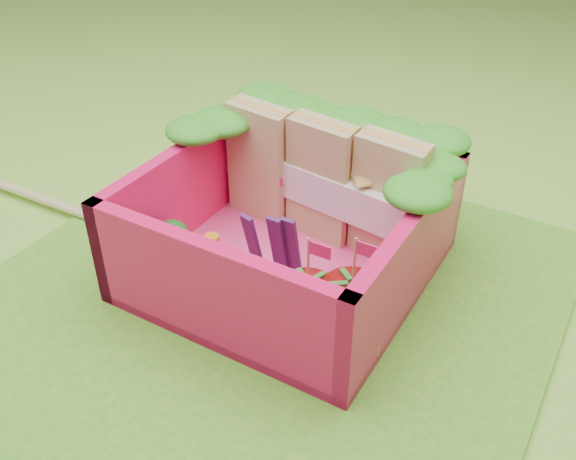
% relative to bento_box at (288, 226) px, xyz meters
% --- Properties ---
extents(ground, '(14.00, 14.00, 0.00)m').
position_rel_bento_box_xyz_m(ground, '(-0.00, -0.20, -0.31)').
color(ground, '#89CD3A').
rests_on(ground, ground).
extents(placemat, '(2.60, 2.60, 0.03)m').
position_rel_bento_box_xyz_m(placemat, '(-0.00, -0.20, -0.29)').
color(placemat, green).
rests_on(placemat, ground).
extents(bento_floor, '(1.30, 1.30, 0.05)m').
position_rel_bento_box_xyz_m(bento_floor, '(0.00, 0.00, -0.25)').
color(bento_floor, '#FF418D').
rests_on(bento_floor, placemat).
extents(bento_box, '(1.30, 1.30, 0.55)m').
position_rel_bento_box_xyz_m(bento_box, '(0.00, 0.00, 0.00)').
color(bento_box, '#FF155C').
rests_on(bento_box, placemat).
extents(lettuce_ruffle, '(1.43, 0.77, 0.11)m').
position_rel_bento_box_xyz_m(lettuce_ruffle, '(-0.00, 0.48, 0.33)').
color(lettuce_ruffle, '#298D19').
rests_on(lettuce_ruffle, bento_box).
extents(sandwich_stack, '(1.16, 0.32, 0.63)m').
position_rel_bento_box_xyz_m(sandwich_stack, '(0.01, 0.33, 0.09)').
color(sandwich_stack, tan).
rests_on(sandwich_stack, bento_floor).
extents(broccoli, '(0.34, 0.34, 0.25)m').
position_rel_bento_box_xyz_m(broccoli, '(-0.43, -0.33, -0.05)').
color(broccoli, '#648F45').
rests_on(broccoli, bento_floor).
extents(carrot_sticks, '(0.10, 0.14, 0.25)m').
position_rel_bento_box_xyz_m(carrot_sticks, '(-0.26, -0.32, -0.10)').
color(carrot_sticks, orange).
rests_on(carrot_sticks, bento_floor).
extents(purple_wedges, '(0.23, 0.10, 0.38)m').
position_rel_bento_box_xyz_m(purple_wedges, '(0.01, -0.15, -0.04)').
color(purple_wedges, '#3C1750').
rests_on(purple_wedges, bento_floor).
extents(strawberry_left, '(0.24, 0.24, 0.48)m').
position_rel_bento_box_xyz_m(strawberry_left, '(0.30, -0.36, -0.10)').
color(strawberry_left, red).
rests_on(strawberry_left, bento_floor).
extents(strawberry_right, '(0.26, 0.26, 0.50)m').
position_rel_bento_box_xyz_m(strawberry_right, '(0.48, -0.28, -0.09)').
color(strawberry_right, red).
rests_on(strawberry_right, bento_floor).
extents(snap_peas, '(0.61, 0.32, 0.05)m').
position_rel_bento_box_xyz_m(snap_peas, '(0.33, -0.32, -0.20)').
color(snap_peas, green).
rests_on(snap_peas, bento_floor).
extents(chopsticks, '(2.19, 0.11, 0.04)m').
position_rel_bento_box_xyz_m(chopsticks, '(-1.04, -0.16, -0.25)').
color(chopsticks, tan).
rests_on(chopsticks, placemat).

